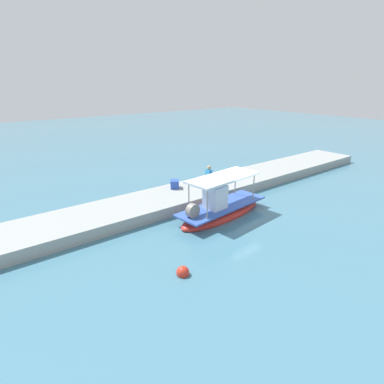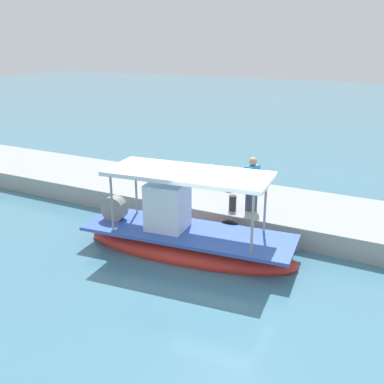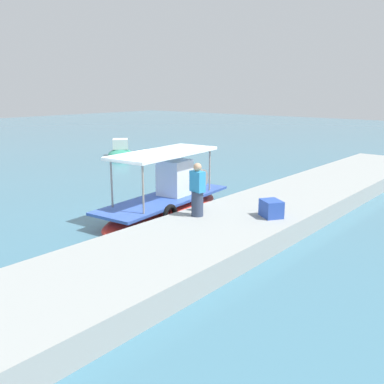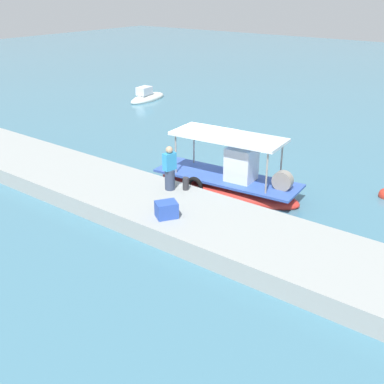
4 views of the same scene
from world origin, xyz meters
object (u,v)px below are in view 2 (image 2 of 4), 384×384
at_px(main_fishing_boat, 185,237).
at_px(cargo_crate, 232,180).
at_px(mooring_bollard, 233,203).
at_px(fisherman_near_bollard, 252,186).

height_order(main_fishing_boat, cargo_crate, main_fishing_boat).
distance_m(mooring_bollard, cargo_crate, 2.47).
xyz_separation_m(fisherman_near_bollard, cargo_crate, (1.47, -1.93, -0.52)).
xyz_separation_m(fisherman_near_bollard, mooring_bollard, (0.52, 0.35, -0.55)).
relative_size(main_fishing_boat, mooring_bollard, 13.15).
height_order(fisherman_near_bollard, mooring_bollard, fisherman_near_bollard).
bearing_deg(main_fishing_boat, cargo_crate, -85.71).
height_order(mooring_bollard, cargo_crate, cargo_crate).
bearing_deg(mooring_bollard, cargo_crate, -67.32).
relative_size(fisherman_near_bollard, mooring_bollard, 3.50).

